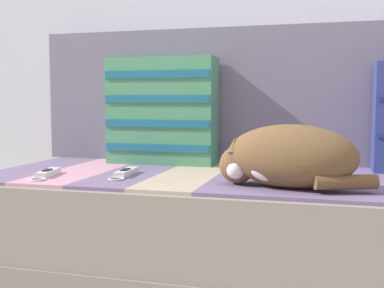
% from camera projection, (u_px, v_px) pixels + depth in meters
% --- Properties ---
extents(couch, '(1.99, 0.79, 0.42)m').
position_uv_depth(couch, '(277.00, 240.00, 1.56)').
color(couch, gray).
rests_on(couch, ground_plane).
extents(sofa_backrest, '(1.95, 0.14, 0.51)m').
position_uv_depth(sofa_backrest, '(287.00, 96.00, 1.83)').
color(sofa_backrest, slate).
rests_on(sofa_backrest, couch).
extents(throw_pillow_striped, '(0.41, 0.14, 0.40)m').
position_uv_depth(throw_pillow_striped, '(162.00, 111.00, 1.82)').
color(throw_pillow_striped, '#4C9366').
rests_on(throw_pillow_striped, couch).
extents(sleeping_cat, '(0.43, 0.23, 0.17)m').
position_uv_depth(sleeping_cat, '(285.00, 158.00, 1.31)').
color(sleeping_cat, brown).
rests_on(sleeping_cat, couch).
extents(game_remote_near, '(0.06, 0.20, 0.02)m').
position_uv_depth(game_remote_near, '(126.00, 173.00, 1.53)').
color(game_remote_near, white).
rests_on(game_remote_near, couch).
extents(game_remote_far, '(0.08, 0.19, 0.02)m').
position_uv_depth(game_remote_far, '(48.00, 173.00, 1.52)').
color(game_remote_far, white).
rests_on(game_remote_far, couch).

